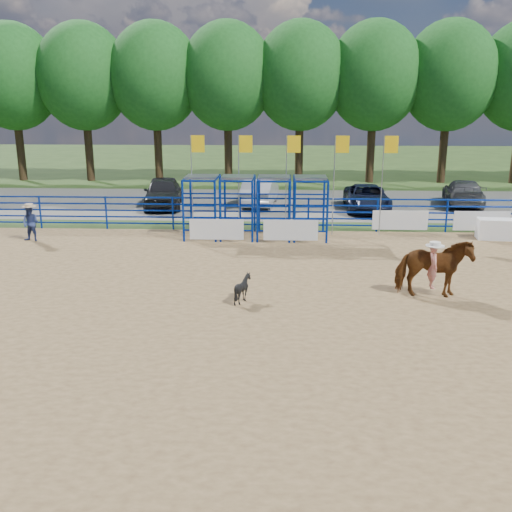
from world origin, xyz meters
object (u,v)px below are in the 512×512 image
Objects in this scene: announcer_table at (497,229)px; calf at (243,288)px; spectator_cowboy at (31,223)px; car_b at (260,192)px; car_a at (163,192)px; car_c at (367,198)px; horse_and_rider at (433,266)px; car_d at (463,193)px.

announcer_table is 12.89m from calf.
spectator_cowboy reaches higher than car_b.
car_a is at bearing -4.37° from calf.
calf is at bearing -108.79° from car_c.
horse_and_rider is 16.05m from car_b.
horse_and_rider is at bearing -107.27° from calf.
horse_and_rider reaches higher than car_a.
spectator_cowboy is at bearing 156.93° from horse_and_rider.
car_c is at bearing -45.07° from calf.
car_a is at bearing 15.10° from car_b.
car_c is (14.67, 7.53, -0.13)m from spectator_cowboy.
car_b reaches higher than car_d.
car_b is 5.79m from car_c.
calf is 15.77m from car_a.
car_b is (-0.12, 15.69, 0.34)m from calf.
car_b is 0.95× the size of car_c.
horse_and_rider reaches higher than car_d.
spectator_cowboy is at bearing 28.91° from calf.
car_d is (16.37, 1.33, -0.11)m from car_a.
car_a is at bearing 179.93° from car_c.
calf is at bearing -37.02° from spectator_cowboy.
car_a reaches higher than announcer_table.
horse_and_rider is 15.90m from spectator_cowboy.
announcer_table is at bearing 58.63° from horse_and_rider.
calf is 0.52× the size of spectator_cowboy.
car_d is at bearing 24.70° from spectator_cowboy.
announcer_table reaches higher than calf.
horse_and_rider is at bearing -61.15° from car_a.
car_a reaches higher than car_d.
car_b is at bearing 44.30° from spectator_cowboy.
car_c is at bearing 28.55° from car_d.
calf is 11.45m from spectator_cowboy.
spectator_cowboy is at bearing 35.57° from car_d.
announcer_table is at bearing 3.61° from spectator_cowboy.
spectator_cowboy is 22.22m from car_d.
announcer_table is 1.05× the size of spectator_cowboy.
spectator_cowboy is 0.34× the size of car_b.
car_d reaches higher than car_c.
car_a is 0.99× the size of car_d.
announcer_table is 16.77m from car_a.
calf is 0.17× the size of car_d.
horse_and_rider reaches higher than car_b.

